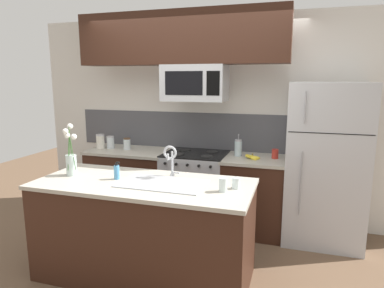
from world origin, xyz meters
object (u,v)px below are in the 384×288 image
storage_jar_short (127,144)px  banana_bunch (252,157)px  microwave (195,83)px  storage_jar_medium (111,142)px  sink_faucet (171,157)px  coffee_tin (275,154)px  refrigerator (325,164)px  stove_range (195,189)px  dish_soap_bottle (117,172)px  spare_glass (236,183)px  french_press (238,148)px  drinking_glass (223,185)px  flower_vase (71,160)px  storage_jar_tall (100,141)px

storage_jar_short → banana_bunch: (1.65, -0.08, -0.05)m
microwave → storage_jar_medium: (-1.19, 0.05, -0.78)m
storage_jar_medium → sink_faucet: 1.65m
storage_jar_medium → coffee_tin: size_ratio=1.47×
refrigerator → sink_faucet: size_ratio=5.85×
stove_range → dish_soap_bottle: (-0.39, -1.24, 0.52)m
spare_glass → french_press: bearing=98.7°
storage_jar_short → sink_faucet: bearing=-46.1°
microwave → sink_faucet: microwave is taller
microwave → drinking_glass: microwave is taller
storage_jar_short → dish_soap_bottle: dish_soap_bottle is taller
coffee_tin → drinking_glass: drinking_glass is taller
storage_jar_medium → banana_bunch: (1.90, -0.08, -0.06)m
flower_vase → dish_soap_bottle: bearing=1.8°
coffee_tin → flower_vase: 2.24m
microwave → dish_soap_bottle: bearing=-107.7°
french_press → dish_soap_bottle: size_ratio=1.62×
coffee_tin → spare_glass: bearing=-101.0°
drinking_glass → spare_glass: size_ratio=1.22×
refrigerator → stove_range: bearing=-179.2°
coffee_tin → storage_jar_medium: bearing=-179.3°
sink_faucet → flower_vase: bearing=-166.5°
coffee_tin → dish_soap_bottle: size_ratio=0.67×
storage_jar_short → microwave: bearing=-2.2°
microwave → spare_glass: size_ratio=7.84×
sink_faucet → dish_soap_bottle: sink_faucet is taller
storage_jar_tall → dish_soap_bottle: 1.52m
stove_range → drinking_glass: bearing=-64.4°
stove_range → banana_bunch: 0.85m
stove_range → sink_faucet: size_ratio=3.04×
microwave → drinking_glass: (0.62, -1.28, -0.81)m
stove_range → french_press: bearing=6.6°
drinking_glass → storage_jar_medium: bearing=143.8°
banana_bunch → spare_glass: (0.00, -1.13, 0.03)m
banana_bunch → french_press: 0.24m
stove_range → banana_bunch: (0.71, -0.06, 0.47)m
banana_bunch → stove_range: bearing=175.2°
microwave → storage_jar_medium: bearing=177.8°
storage_jar_medium → sink_faucet: sink_faucet is taller
microwave → stove_range: bearing=90.2°
microwave → storage_jar_medium: size_ratio=4.61×
coffee_tin → french_press: bearing=178.7°
storage_jar_short → flower_vase: size_ratio=0.30×
french_press → refrigerator: bearing=-2.3°
storage_jar_short → french_press: french_press is taller
refrigerator → coffee_tin: bearing=176.8°
drinking_glass → flower_vase: (-1.49, 0.05, 0.10)m
microwave → banana_bunch: microwave is taller
storage_jar_medium → spare_glass: size_ratio=1.70×
french_press → dish_soap_bottle: french_press is taller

